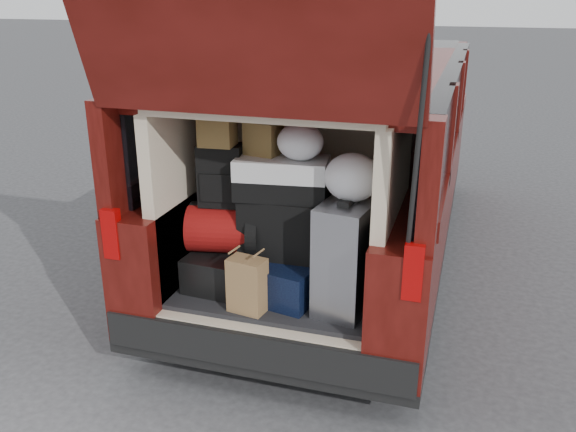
% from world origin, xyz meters
% --- Properties ---
extents(ground, '(80.00, 80.00, 0.00)m').
position_xyz_m(ground, '(0.00, 0.00, 0.00)').
color(ground, '#343336').
rests_on(ground, ground).
extents(minivan, '(1.90, 5.35, 2.77)m').
position_xyz_m(minivan, '(0.00, 1.86, 0.91)').
color(minivan, black).
rests_on(minivan, ground).
extents(load_floor, '(1.24, 1.05, 0.55)m').
position_xyz_m(load_floor, '(0.00, 0.28, 0.28)').
color(load_floor, black).
rests_on(load_floor, ground).
extents(black_hardshell, '(0.45, 0.59, 0.22)m').
position_xyz_m(black_hardshell, '(-0.35, 0.17, 0.66)').
color(black_hardshell, black).
rests_on(black_hardshell, load_floor).
extents(navy_hardshell, '(0.54, 0.62, 0.24)m').
position_xyz_m(navy_hardshell, '(0.06, 0.14, 0.67)').
color(navy_hardshell, black).
rests_on(navy_hardshell, load_floor).
extents(silver_roller, '(0.34, 0.48, 0.67)m').
position_xyz_m(silver_roller, '(0.45, 0.06, 0.88)').
color(silver_roller, silver).
rests_on(silver_roller, load_floor).
extents(kraft_bag, '(0.24, 0.17, 0.33)m').
position_xyz_m(kraft_bag, '(-0.10, -0.15, 0.72)').
color(kraft_bag, '#9A6F45').
rests_on(kraft_bag, load_floor).
extents(red_duffel, '(0.51, 0.38, 0.30)m').
position_xyz_m(red_duffel, '(-0.36, 0.15, 0.92)').
color(red_duffel, maroon).
rests_on(red_duffel, black_hardshell).
extents(black_soft_case, '(0.52, 0.32, 0.37)m').
position_xyz_m(black_soft_case, '(0.02, 0.19, 0.97)').
color(black_soft_case, black).
rests_on(black_soft_case, navy_hardshell).
extents(backpack, '(0.29, 0.21, 0.39)m').
position_xyz_m(backpack, '(-0.38, 0.18, 1.27)').
color(backpack, black).
rests_on(backpack, red_duffel).
extents(twotone_duffel, '(0.58, 0.35, 0.25)m').
position_xyz_m(twotone_duffel, '(0.01, 0.19, 1.28)').
color(twotone_duffel, silver).
rests_on(twotone_duffel, black_soft_case).
extents(grocery_sack_lower, '(0.21, 0.18, 0.18)m').
position_xyz_m(grocery_sack_lower, '(-0.38, 0.15, 1.55)').
color(grocery_sack_lower, olive).
rests_on(grocery_sack_lower, backpack).
extents(grocery_sack_upper, '(0.23, 0.20, 0.20)m').
position_xyz_m(grocery_sack_upper, '(-0.13, 0.25, 1.51)').
color(grocery_sack_upper, olive).
rests_on(grocery_sack_upper, twotone_duffel).
extents(plastic_bag_center, '(0.29, 0.27, 0.22)m').
position_xyz_m(plastic_bag_center, '(0.12, 0.17, 1.52)').
color(plastic_bag_center, silver).
rests_on(plastic_bag_center, twotone_duffel).
extents(plastic_bag_right, '(0.34, 0.32, 0.27)m').
position_xyz_m(plastic_bag_right, '(0.45, 0.09, 1.35)').
color(plastic_bag_right, silver).
rests_on(plastic_bag_right, silver_roller).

